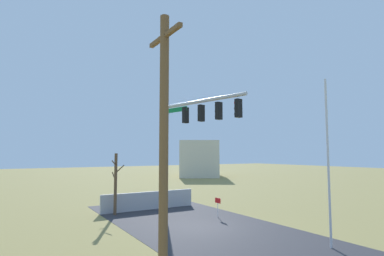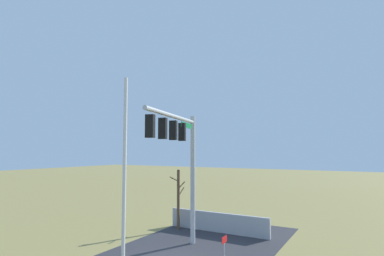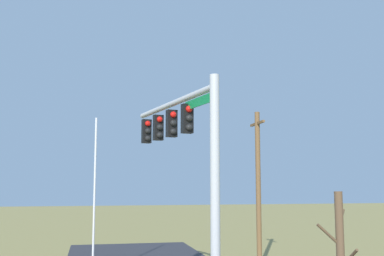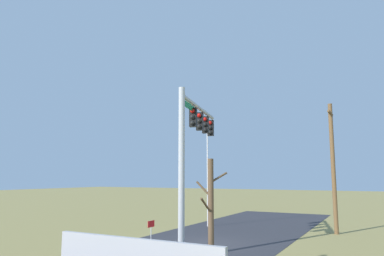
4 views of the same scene
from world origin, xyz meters
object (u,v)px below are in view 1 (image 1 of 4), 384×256
at_px(flagpole, 328,162).
at_px(utility_pole, 164,149).
at_px(bare_tree, 116,183).
at_px(open_sign, 218,203).
at_px(distant_building, 199,159).
at_px(signal_mast, 186,132).

relative_size(flagpole, utility_pole, 0.92).
distance_m(bare_tree, open_sign, 6.88).
relative_size(flagpole, distant_building, 0.64).
relative_size(open_sign, distant_building, 0.11).
xyz_separation_m(utility_pole, open_sign, (8.24, -7.86, -3.26)).
bearing_deg(bare_tree, utility_pole, 168.43).
bearing_deg(bare_tree, flagpole, -154.05).
bearing_deg(bare_tree, signal_mast, -145.88).
bearing_deg(flagpole, signal_mast, 20.63).
bearing_deg(open_sign, signal_mast, 92.60).
bearing_deg(distant_building, bare_tree, 170.68).
height_order(signal_mast, utility_pole, utility_pole).
bearing_deg(signal_mast, bare_tree, 34.12).
distance_m(flagpole, utility_pole, 8.33).
distance_m(signal_mast, bare_tree, 6.14).
xyz_separation_m(bare_tree, distant_building, (26.75, -23.77, 1.04)).
relative_size(utility_pole, distant_building, 0.70).
bearing_deg(flagpole, utility_pole, 94.44).
height_order(flagpole, bare_tree, flagpole).
bearing_deg(signal_mast, utility_pole, 146.04).
xyz_separation_m(utility_pole, bare_tree, (12.45, -2.55, -2.08)).
xyz_separation_m(flagpole, distant_building, (38.56, -18.02, -0.55)).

